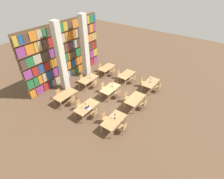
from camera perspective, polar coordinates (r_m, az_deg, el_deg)
ground_plane at (r=15.31m, az=-0.74°, el=-1.79°), size 40.00×40.00×0.00m
bookshelf_bank at (r=17.14m, az=-15.04°, el=11.62°), size 8.88×0.35×5.50m
pillar_left at (r=15.36m, az=-16.39°, el=9.89°), size 0.54×0.54×6.00m
pillar_center at (r=17.12m, az=-8.88°, el=13.49°), size 0.54×0.54×6.00m
reading_table_0 at (r=11.99m, az=0.60°, el=-10.12°), size 1.87×0.98×0.76m
chair_0 at (r=11.84m, az=3.71°, el=-12.33°), size 0.42×0.40×0.89m
chair_1 at (r=12.45m, az=-2.36°, el=-9.27°), size 0.42×0.40×0.89m
desk_lamp_0 at (r=11.81m, az=0.95°, el=-8.41°), size 0.14×0.14×0.45m
reading_table_1 at (r=13.86m, az=7.53°, el=-3.15°), size 1.87×0.98×0.76m
chair_2 at (r=13.75m, az=10.34°, el=-4.86°), size 0.42×0.40×0.89m
chair_3 at (r=14.28m, az=4.84°, el=-2.58°), size 0.42×0.40×0.89m
reading_table_2 at (r=16.05m, az=12.56°, el=2.14°), size 1.87×0.98×0.76m
chair_4 at (r=15.92m, az=14.94°, el=0.61°), size 0.42×0.40×0.89m
chair_5 at (r=16.38m, az=10.02°, el=2.42°), size 0.42×0.40×0.89m
desk_lamp_1 at (r=15.79m, az=12.47°, el=3.28°), size 0.14×0.14×0.47m
reading_table_3 at (r=13.13m, az=-8.28°, el=-5.76°), size 1.87×0.98×0.76m
chair_6 at (r=12.85m, az=-5.61°, el=-7.72°), size 0.42×0.40×0.89m
chair_7 at (r=13.70m, az=-10.55°, el=-5.05°), size 0.42×0.40×0.89m
desk_lamp_2 at (r=12.78m, az=-8.77°, el=-4.92°), size 0.14×0.14×0.44m
laptop at (r=12.84m, az=-7.63°, el=-6.08°), size 0.32×0.22×0.21m
reading_table_4 at (r=14.89m, az=-0.54°, el=0.25°), size 1.87×0.98×0.76m
chair_8 at (r=14.66m, az=1.97°, el=-1.33°), size 0.42×0.40×0.89m
chair_9 at (r=15.41m, az=-2.79°, el=0.68°), size 0.42×0.40×0.89m
desk_lamp_3 at (r=14.83m, az=0.02°, el=1.98°), size 0.14×0.14×0.48m
reading_table_5 at (r=16.93m, az=4.78°, el=4.80°), size 1.87×0.98×0.76m
chair_10 at (r=16.68m, az=6.93°, el=3.36°), size 0.42×0.40×0.89m
chair_11 at (r=17.35m, az=2.50°, el=4.96°), size 0.42×0.40×0.89m
reading_table_6 at (r=14.67m, az=-15.01°, el=-1.75°), size 1.87×0.98×0.76m
chair_12 at (r=14.27m, az=-12.92°, el=-3.53°), size 0.42×0.40×0.89m
chair_13 at (r=15.29m, az=-16.88°, el=-1.34°), size 0.42×0.40×0.89m
reading_table_7 at (r=16.33m, az=-7.69°, el=3.35°), size 1.87×0.98×0.76m
chair_14 at (r=15.96m, az=-5.65°, el=1.87°), size 0.42×0.40×0.89m
chair_15 at (r=16.89m, az=-9.65°, el=3.54°), size 0.42×0.40×0.89m
desk_lamp_4 at (r=16.20m, az=-7.35°, el=4.75°), size 0.14×0.14×0.48m
reading_table_8 at (r=18.12m, az=-1.69°, el=7.08°), size 1.87×0.98×0.76m
chair_16 at (r=17.78m, az=0.25°, el=5.80°), size 0.42×0.40×0.89m
chair_17 at (r=18.62m, az=-3.66°, el=7.16°), size 0.42×0.40×0.89m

